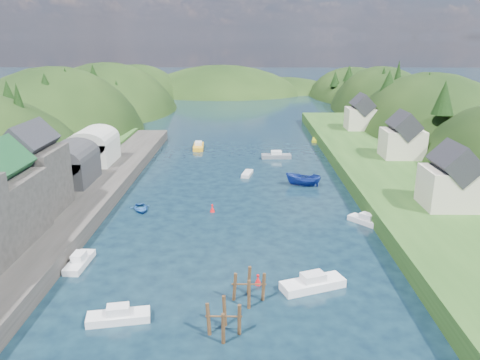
{
  "coord_description": "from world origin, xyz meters",
  "views": [
    {
      "loc": [
        0.84,
        -34.9,
        23.25
      ],
      "look_at": [
        0.0,
        28.0,
        4.0
      ],
      "focal_mm": 35.0,
      "sensor_mm": 36.0,
      "label": 1
    }
  ],
  "objects_px": {
    "piling_cluster_near": "(224,322)",
    "channel_buoy_far": "(212,208)",
    "piling_cluster_far": "(249,289)",
    "channel_buoy_near": "(258,280)"
  },
  "relations": [
    {
      "from": "piling_cluster_near",
      "to": "channel_buoy_near",
      "type": "bearing_deg",
      "value": 69.99
    },
    {
      "from": "piling_cluster_far",
      "to": "piling_cluster_near",
      "type": "bearing_deg",
      "value": -111.38
    },
    {
      "from": "channel_buoy_near",
      "to": "channel_buoy_far",
      "type": "distance_m",
      "value": 20.73
    },
    {
      "from": "piling_cluster_far",
      "to": "channel_buoy_far",
      "type": "distance_m",
      "value": 23.3
    },
    {
      "from": "piling_cluster_near",
      "to": "channel_buoy_near",
      "type": "distance_m",
      "value": 8.65
    },
    {
      "from": "piling_cluster_near",
      "to": "channel_buoy_far",
      "type": "bearing_deg",
      "value": 95.96
    },
    {
      "from": "piling_cluster_near",
      "to": "piling_cluster_far",
      "type": "height_order",
      "value": "piling_cluster_near"
    },
    {
      "from": "piling_cluster_far",
      "to": "channel_buoy_near",
      "type": "bearing_deg",
      "value": 72.55
    },
    {
      "from": "piling_cluster_near",
      "to": "channel_buoy_near",
      "type": "xyz_separation_m",
      "value": [
        2.95,
        8.1,
        -0.64
      ]
    },
    {
      "from": "piling_cluster_far",
      "to": "channel_buoy_far",
      "type": "height_order",
      "value": "piling_cluster_far"
    }
  ]
}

